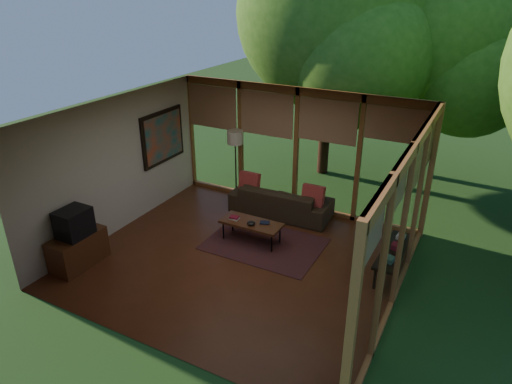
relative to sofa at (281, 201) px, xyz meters
The scene contains 25 objects.
floor 2.03m from the sofa, 87.03° to the right, with size 5.50×5.50×0.00m, color brown.
ceiling 3.11m from the sofa, 87.03° to the right, with size 5.50×5.50×0.00m, color white.
wall_left 3.47m from the sofa, 142.92° to the right, with size 0.04×5.00×2.70m, color beige.
wall_front 4.62m from the sofa, 88.68° to the right, with size 5.50×0.04×2.70m, color beige.
window_wall_back 1.15m from the sofa, 78.29° to the left, with size 5.50×0.12×2.70m, color #9A602F.
window_wall_right 3.63m from the sofa, 35.03° to the right, with size 0.12×5.00×2.70m, color #9A602F.
tree_nw 4.62m from the sofa, 91.19° to the left, with size 4.55×4.55×6.26m.
tree_ne 5.45m from the sofa, 58.54° to the left, with size 3.84×3.84×5.36m.
rug 1.37m from the sofa, 78.60° to the right, with size 2.19×1.55×0.01m, color maroon.
sofa is the anchor object (origin of this frame).
pillow_left 0.81m from the sofa, behind, with size 0.46×0.15×0.46m, color maroon.
pillow_right 0.81m from the sofa, ahead, with size 0.46×0.15×0.46m, color maroon.
ct_book_lower 1.42m from the sofa, 104.98° to the right, with size 0.19×0.14×0.03m, color beige.
ct_book_upper 1.43m from the sofa, 104.98° to the right, with size 0.17×0.13×0.03m, color maroon.
ct_book_side 1.27m from the sofa, 79.36° to the right, with size 0.18×0.13×0.03m, color black.
ct_bowl 1.43m from the sofa, 88.66° to the right, with size 0.16×0.16×0.07m, color black.
media_cabinet 4.20m from the sofa, 124.29° to the right, with size 0.50×1.00×0.60m, color #592E18.
television 4.22m from the sofa, 124.06° to the right, with size 0.45×0.55×0.50m, color black.
console_book_a 2.93m from the sofa, 31.04° to the right, with size 0.23×0.17×0.08m, color #345B4E.
console_book_b 2.72m from the sofa, 22.88° to the right, with size 0.22×0.16×0.10m, color maroon.
console_book_c 2.59m from the sofa, 14.70° to the right, with size 0.24×0.18×0.07m, color beige.
floor_lamp 1.69m from the sofa, 168.94° to the left, with size 0.36×0.36×1.65m.
coffee_table 1.32m from the sofa, 90.73° to the right, with size 1.20×0.50×0.43m.
side_console 2.74m from the sofa, 23.85° to the right, with size 0.60×1.40×0.46m.
wall_painting 2.95m from the sofa, 167.05° to the right, with size 0.06×1.35×1.15m.
Camera 1 is at (3.58, -6.13, 4.63)m, focal length 32.00 mm.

